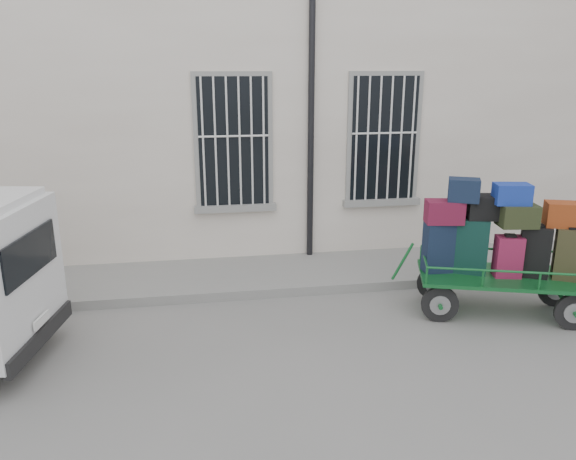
{
  "coord_description": "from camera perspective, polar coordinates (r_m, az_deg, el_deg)",
  "views": [
    {
      "loc": [
        -1.06,
        -6.75,
        3.54
      ],
      "look_at": [
        0.23,
        1.0,
        1.22
      ],
      "focal_mm": 35.0,
      "sensor_mm": 36.0,
      "label": 1
    }
  ],
  "objects": [
    {
      "name": "luggage_cart",
      "position": [
        8.6,
        20.8,
        -1.56
      ],
      "size": [
        2.78,
        1.72,
        2.0
      ],
      "rotation": [
        0.0,
        0.0,
        -0.31
      ],
      "color": "black",
      "rests_on": "ground"
    },
    {
      "name": "ground",
      "position": [
        7.69,
        -0.46,
        -10.91
      ],
      "size": [
        80.0,
        80.0,
        0.0
      ],
      "primitive_type": "plane",
      "color": "slate",
      "rests_on": "ground"
    },
    {
      "name": "sidewalk",
      "position": [
        9.66,
        -2.5,
        -4.56
      ],
      "size": [
        24.0,
        1.7,
        0.15
      ],
      "primitive_type": "cube",
      "color": "gray",
      "rests_on": "ground"
    },
    {
      "name": "building",
      "position": [
        12.31,
        -4.6,
        13.92
      ],
      "size": [
        24.0,
        5.15,
        6.0
      ],
      "color": "beige",
      "rests_on": "ground"
    }
  ]
}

